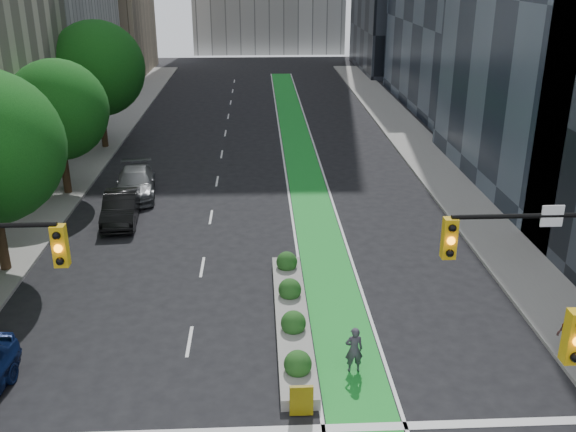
{
  "coord_description": "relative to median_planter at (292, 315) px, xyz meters",
  "views": [
    {
      "loc": [
        0.06,
        -13.68,
        12.52
      ],
      "look_at": [
        1.22,
        10.39,
        3.0
      ],
      "focal_mm": 40.0,
      "sensor_mm": 36.0,
      "label": 1
    }
  ],
  "objects": [
    {
      "name": "bike_lane_paint",
      "position": [
        1.8,
        22.96,
        -0.37
      ],
      "size": [
        2.2,
        70.0,
        0.01
      ],
      "primitive_type": "cube",
      "color": "green",
      "rests_on": "ground"
    },
    {
      "name": "median_planter",
      "position": [
        0.0,
        0.0,
        0.0
      ],
      "size": [
        1.2,
        10.26,
        1.1
      ],
      "color": "gray",
      "rests_on": "ground"
    },
    {
      "name": "sidewalk_left",
      "position": [
        -13.0,
        17.96,
        -0.3
      ],
      "size": [
        3.6,
        90.0,
        0.15
      ],
      "primitive_type": "cube",
      "color": "gray",
      "rests_on": "ground"
    },
    {
      "name": "parked_car_left_mid",
      "position": [
        -8.27,
        10.56,
        0.41
      ],
      "size": [
        2.03,
        4.84,
        1.56
      ],
      "primitive_type": "imported",
      "rotation": [
        0.0,
        0.0,
        0.08
      ],
      "color": "black",
      "rests_on": "ground"
    },
    {
      "name": "tree_midfar",
      "position": [
        -12.2,
        14.96,
        4.57
      ],
      "size": [
        5.6,
        5.6,
        7.76
      ],
      "color": "black",
      "rests_on": "ground"
    },
    {
      "name": "pedestrian_far",
      "position": [
        9.2,
        -2.81,
        0.71
      ],
      "size": [
        1.12,
        0.53,
        1.86
      ],
      "primitive_type": "imported",
      "rotation": [
        0.0,
        0.0,
        3.22
      ],
      "color": "gray",
      "rests_on": "sidewalk_right"
    },
    {
      "name": "parked_car_left_far",
      "position": [
        -8.2,
        14.57,
        0.39
      ],
      "size": [
        2.85,
        5.51,
        1.53
      ],
      "primitive_type": "imported",
      "rotation": [
        0.0,
        0.0,
        0.14
      ],
      "color": "#525456",
      "rests_on": "ground"
    },
    {
      "name": "sidewalk_right",
      "position": [
        10.6,
        17.96,
        -0.3
      ],
      "size": [
        3.6,
        90.0,
        0.15
      ],
      "primitive_type": "cube",
      "color": "gray",
      "rests_on": "ground"
    },
    {
      "name": "tree_far",
      "position": [
        -12.2,
        24.96,
        5.32
      ],
      "size": [
        6.6,
        6.6,
        9.0
      ],
      "color": "black",
      "rests_on": "ground"
    },
    {
      "name": "cyclist",
      "position": [
        1.86,
        -3.06,
        0.45
      ],
      "size": [
        0.62,
        0.43,
        1.64
      ],
      "primitive_type": "imported",
      "rotation": [
        0.0,
        0.0,
        3.21
      ],
      "color": "#3B3742",
      "rests_on": "ground"
    }
  ]
}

